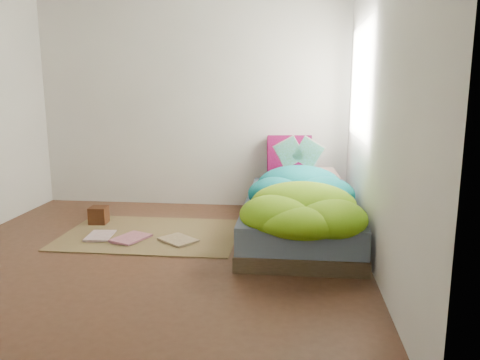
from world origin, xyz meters
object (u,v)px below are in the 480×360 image
Objects in this scene: open_book at (299,143)px; pillow_magenta at (289,158)px; floor_book_a at (88,236)px; wooden_box at (99,215)px; bed at (299,217)px; floor_book_b at (121,236)px.

pillow_magenta is at bearing 111.17° from open_book.
floor_book_a is (-1.89, -0.81, -0.78)m from open_book.
floor_book_a is (0.08, -0.44, -0.07)m from wooden_box.
floor_book_b is (-1.60, -0.33, -0.14)m from bed.
pillow_magenta is at bearing 29.30° from floor_book_a.
wooden_box is (-1.88, -0.80, -0.49)m from pillow_magenta.
wooden_box is (-1.98, -0.37, -0.71)m from open_book.
pillow_magenta is 1.61× the size of floor_book_a.
floor_book_a is at bearing -79.53° from wooden_box.
bed is 6.16× the size of floor_book_b.
bed reaches higher than wooden_box.
open_book is (-0.01, 0.48, 0.64)m from bed.
floor_book_a is at bearing -148.19° from open_book.
pillow_magenta is at bearing 63.29° from floor_book_b.
open_book reaches higher than wooden_box.
floor_book_a is at bearing -151.25° from pillow_magenta.
floor_book_b is (-1.59, -0.80, -0.78)m from open_book.
wooden_box reaches higher than floor_book_b.
pillow_magenta is 2.25m from floor_book_a.
wooden_box is at bearing 155.53° from floor_book_b.
wooden_box is 0.46m from floor_book_a.
open_book is (0.10, -0.43, 0.22)m from pillow_magenta.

